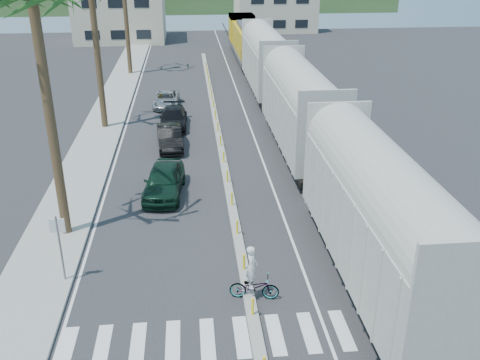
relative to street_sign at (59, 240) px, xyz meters
name	(u,v)px	position (x,y,z in m)	size (l,w,h in m)	color
ground	(249,301)	(7.30, -2.00, -1.97)	(140.00, 140.00, 0.00)	#28282B
sidewalk	(108,115)	(-1.20, 23.00, -1.90)	(3.00, 90.00, 0.15)	gray
rails	(270,101)	(12.30, 26.00, -1.94)	(1.56, 100.00, 0.06)	black
median	(218,132)	(7.30, 17.96, -1.88)	(0.45, 60.00, 0.85)	gray
crosswalk	(256,336)	(7.30, -4.00, -1.97)	(14.00, 2.20, 0.01)	silver
lane_markings	(188,114)	(5.15, 23.00, -1.97)	(9.42, 90.00, 0.01)	silver
freight_train	(284,88)	(12.30, 19.22, 0.93)	(3.00, 60.94, 5.85)	#ACAA9E
street_sign	(59,240)	(0.00, 0.00, 0.00)	(0.60, 0.08, 3.00)	slate
buildings	(157,1)	(0.89, 69.66, 2.39)	(38.00, 27.00, 10.00)	#BCB295
car_lead	(164,180)	(3.77, 7.97, -1.14)	(2.47, 5.08, 1.67)	black
car_second	(170,137)	(3.91, 15.32, -1.23)	(1.92, 4.61, 1.48)	black
car_third	(173,118)	(4.08, 19.69, -1.26)	(2.12, 4.94, 1.42)	black
car_rear	(166,99)	(3.41, 25.33, -1.35)	(2.24, 4.55, 1.24)	#A9ACAF
cyclist	(254,282)	(7.48, -1.81, -1.24)	(1.36, 2.16, 2.30)	#9EA0A5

